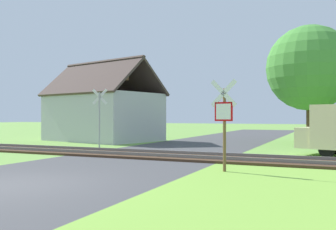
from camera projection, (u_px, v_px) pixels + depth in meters
The scene contains 7 objects.
ground_plane at pixel (14, 185), 9.41m from camera, with size 160.00×160.00×0.00m, color #6B9942.
road_asphalt at pixel (66, 174), 11.24m from camera, with size 6.86×80.00×0.01m, color #424244.
rail_track at pixel (148, 155), 16.26m from camera, with size 60.00×2.60×0.22m.
stop_sign_near at pixel (224, 118), 11.74m from camera, with size 0.87×0.19×2.90m.
crossing_sign_far at pixel (99, 114), 20.59m from camera, with size 0.86×0.24×3.26m.
house at pixel (103, 115), 26.83m from camera, with size 8.91×7.26×5.77m.
tree_right at pixel (309, 68), 23.60m from camera, with size 5.38×5.38×7.48m.
Camera 1 is at (7.35, -7.05, 1.74)m, focal length 40.00 mm.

